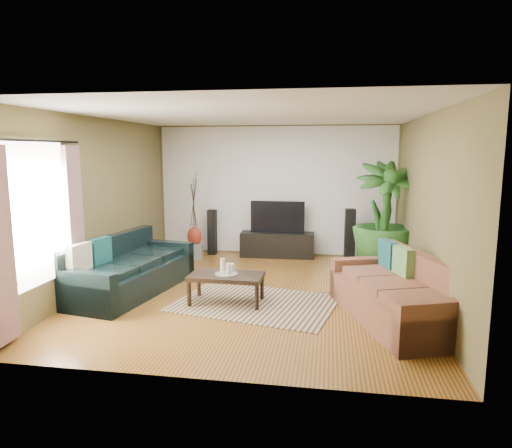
% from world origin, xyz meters
% --- Properties ---
extents(floor, '(5.50, 5.50, 0.00)m').
position_xyz_m(floor, '(0.00, 0.00, 0.00)').
color(floor, brown).
rests_on(floor, ground).
extents(ceiling, '(5.50, 5.50, 0.00)m').
position_xyz_m(ceiling, '(0.00, 0.00, 2.70)').
color(ceiling, white).
rests_on(ceiling, ground).
extents(wall_back, '(5.00, 0.00, 5.00)m').
position_xyz_m(wall_back, '(0.00, 2.75, 1.35)').
color(wall_back, brown).
rests_on(wall_back, ground).
extents(wall_front, '(5.00, 0.00, 5.00)m').
position_xyz_m(wall_front, '(0.00, -2.75, 1.35)').
color(wall_front, brown).
rests_on(wall_front, ground).
extents(wall_left, '(0.00, 5.50, 5.50)m').
position_xyz_m(wall_left, '(-2.50, 0.00, 1.35)').
color(wall_left, brown).
rests_on(wall_left, ground).
extents(wall_right, '(0.00, 5.50, 5.50)m').
position_xyz_m(wall_right, '(2.50, 0.00, 1.35)').
color(wall_right, brown).
rests_on(wall_right, ground).
extents(backwall_panel, '(4.90, 0.00, 4.90)m').
position_xyz_m(backwall_panel, '(0.00, 2.74, 1.35)').
color(backwall_panel, white).
rests_on(backwall_panel, ground).
extents(window_pane, '(0.00, 1.80, 1.80)m').
position_xyz_m(window_pane, '(-2.48, -1.60, 1.40)').
color(window_pane, white).
rests_on(window_pane, ground).
extents(curtain_near, '(0.08, 0.35, 2.20)m').
position_xyz_m(curtain_near, '(-2.43, -2.35, 1.15)').
color(curtain_near, gray).
rests_on(curtain_near, ground).
extents(curtain_far, '(0.08, 0.35, 2.20)m').
position_xyz_m(curtain_far, '(-2.43, -0.85, 1.15)').
color(curtain_far, gray).
rests_on(curtain_far, ground).
extents(curtain_rod, '(0.03, 1.90, 0.03)m').
position_xyz_m(curtain_rod, '(-2.43, -1.60, 2.30)').
color(curtain_rod, black).
rests_on(curtain_rod, ground).
extents(sofa_left, '(1.40, 2.47, 0.85)m').
position_xyz_m(sofa_left, '(-1.91, -0.24, 0.42)').
color(sofa_left, black).
rests_on(sofa_left, floor).
extents(sofa_right, '(1.64, 2.37, 0.85)m').
position_xyz_m(sofa_right, '(1.98, -0.86, 0.42)').
color(sofa_right, brown).
rests_on(sofa_right, floor).
extents(area_rug, '(2.50, 2.01, 0.01)m').
position_xyz_m(area_rug, '(0.10, -0.49, 0.01)').
color(area_rug, tan).
rests_on(area_rug, floor).
extents(coffee_table, '(1.06, 0.60, 0.43)m').
position_xyz_m(coffee_table, '(-0.31, -0.54, 0.21)').
color(coffee_table, black).
rests_on(coffee_table, floor).
extents(candle_tray, '(0.32, 0.32, 0.01)m').
position_xyz_m(candle_tray, '(-0.31, -0.54, 0.43)').
color(candle_tray, gray).
rests_on(candle_tray, coffee_table).
extents(candle_tall, '(0.07, 0.07, 0.21)m').
position_xyz_m(candle_tall, '(-0.37, -0.51, 0.55)').
color(candle_tall, beige).
rests_on(candle_tall, candle_tray).
extents(candle_mid, '(0.07, 0.07, 0.16)m').
position_xyz_m(candle_mid, '(-0.27, -0.58, 0.52)').
color(candle_mid, beige).
rests_on(candle_mid, candle_tray).
extents(candle_short, '(0.07, 0.07, 0.13)m').
position_xyz_m(candle_short, '(-0.24, -0.48, 0.51)').
color(candle_short, beige).
rests_on(candle_short, candle_tray).
extents(tv_stand, '(1.52, 0.49, 0.50)m').
position_xyz_m(tv_stand, '(0.08, 2.50, 0.25)').
color(tv_stand, black).
rests_on(tv_stand, floor).
extents(television, '(1.11, 0.06, 0.66)m').
position_xyz_m(television, '(0.08, 2.50, 0.83)').
color(television, black).
rests_on(television, tv_stand).
extents(speaker_left, '(0.17, 0.19, 0.95)m').
position_xyz_m(speaker_left, '(-1.31, 2.50, 0.47)').
color(speaker_left, black).
rests_on(speaker_left, floor).
extents(speaker_right, '(0.21, 0.23, 1.06)m').
position_xyz_m(speaker_right, '(1.53, 2.23, 0.53)').
color(speaker_right, black).
rests_on(speaker_right, floor).
extents(potted_plant, '(1.33, 1.33, 2.00)m').
position_xyz_m(potted_plant, '(2.11, 1.73, 1.00)').
color(potted_plant, '#22531B').
rests_on(potted_plant, floor).
extents(plant_pot, '(0.37, 0.37, 0.29)m').
position_xyz_m(plant_pot, '(2.11, 1.73, 0.14)').
color(plant_pot, black).
rests_on(plant_pot, floor).
extents(pedestal, '(0.36, 0.36, 0.32)m').
position_xyz_m(pedestal, '(-1.56, 2.03, 0.16)').
color(pedestal, gray).
rests_on(pedestal, floor).
extents(vase, '(0.29, 0.29, 0.40)m').
position_xyz_m(vase, '(-1.56, 2.03, 0.46)').
color(vase, maroon).
rests_on(vase, pedestal).
extents(side_table, '(0.53, 0.53, 0.47)m').
position_xyz_m(side_table, '(-2.25, 0.47, 0.24)').
color(side_table, '#945830').
rests_on(side_table, floor).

